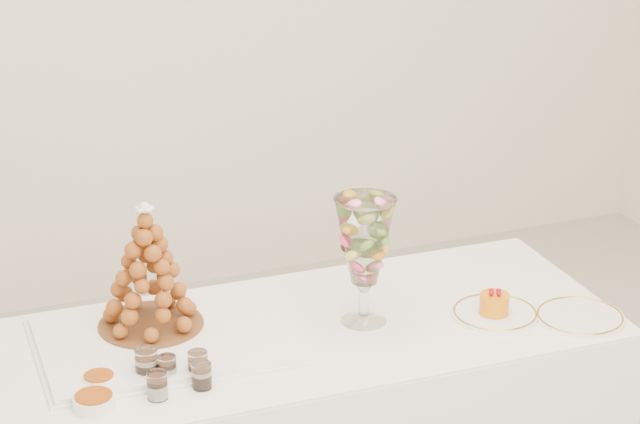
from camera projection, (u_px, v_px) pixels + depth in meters
name	position (u px, v px, depth m)	size (l,w,h in m)	color
lace_tray	(162.00, 340.00, 3.25)	(0.63, 0.47, 0.02)	white
macaron_vase	(365.00, 242.00, 3.29)	(0.16, 0.16, 0.36)	white
cake_plate	(495.00, 314.00, 3.41)	(0.24, 0.24, 0.01)	white
spare_plate	(580.00, 317.00, 3.39)	(0.24, 0.24, 0.01)	white
verrine_a	(147.00, 364.00, 3.07)	(0.06, 0.06, 0.08)	white
verrine_b	(167.00, 368.00, 3.07)	(0.05, 0.05, 0.06)	white
verrine_c	(198.00, 364.00, 3.08)	(0.05, 0.05, 0.07)	white
verrine_d	(157.00, 386.00, 2.98)	(0.05, 0.05, 0.07)	white
verrine_e	(202.00, 376.00, 3.03)	(0.05, 0.05, 0.07)	white
ramekin_back	(99.00, 381.00, 3.05)	(0.08, 0.08, 0.03)	white
ramekin_front	(94.00, 402.00, 2.95)	(0.10, 0.10, 0.03)	white
croquembouche	(148.00, 267.00, 3.25)	(0.28, 0.28, 0.35)	brown
mousse_cake	(494.00, 303.00, 3.39)	(0.08, 0.08, 0.07)	orange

